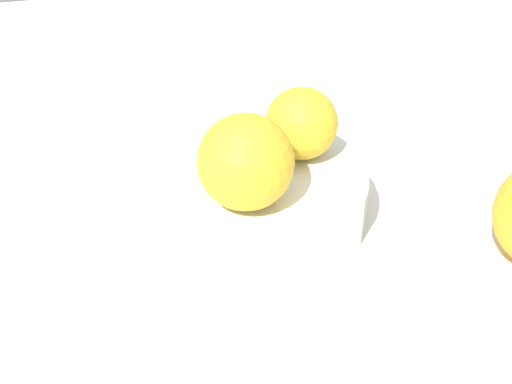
% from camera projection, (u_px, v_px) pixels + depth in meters
% --- Properties ---
extents(ground_plane, '(1.10, 1.10, 0.02)m').
position_uv_depth(ground_plane, '(256.00, 229.00, 0.63)').
color(ground_plane, silver).
extents(fruit_bowl, '(0.18, 0.18, 0.05)m').
position_uv_depth(fruit_bowl, '(256.00, 198.00, 0.61)').
color(fruit_bowl, silver).
rests_on(fruit_bowl, ground_plane).
extents(orange_in_bowl_0, '(0.07, 0.07, 0.07)m').
position_uv_depth(orange_in_bowl_0, '(246.00, 162.00, 0.55)').
color(orange_in_bowl_0, yellow).
rests_on(orange_in_bowl_0, fruit_bowl).
extents(orange_in_bowl_1, '(0.06, 0.06, 0.06)m').
position_uv_depth(orange_in_bowl_1, '(301.00, 124.00, 0.60)').
color(orange_in_bowl_1, yellow).
rests_on(orange_in_bowl_1, fruit_bowl).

